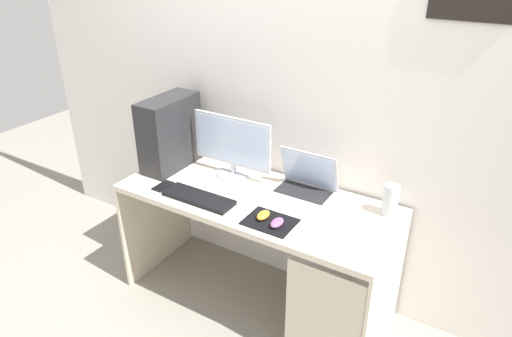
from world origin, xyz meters
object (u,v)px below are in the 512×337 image
(mouse_right, at_px, (277,223))
(monitor, at_px, (232,146))
(keyboard, at_px, (199,198))
(laptop, at_px, (304,185))
(pc_tower, at_px, (170,133))
(mouse_left, at_px, (263,215))
(cell_phone, at_px, (163,186))
(speaker, at_px, (390,200))

(mouse_right, bearing_deg, monitor, 144.80)
(keyboard, bearing_deg, laptop, 38.74)
(pc_tower, distance_m, mouse_left, 0.87)
(mouse_right, xyz_separation_m, cell_phone, (-0.77, 0.02, -0.02))
(keyboard, xyz_separation_m, mouse_right, (0.50, -0.01, 0.01))
(monitor, bearing_deg, cell_phone, -127.36)
(pc_tower, distance_m, monitor, 0.41)
(pc_tower, xyz_separation_m, cell_phone, (0.14, -0.25, -0.22))
(monitor, relative_size, laptop, 1.52)
(laptop, xyz_separation_m, cell_phone, (-0.74, -0.36, -0.05))
(laptop, distance_m, mouse_left, 0.36)
(speaker, height_order, keyboard, speaker)
(monitor, xyz_separation_m, cell_phone, (-0.26, -0.34, -0.19))
(pc_tower, bearing_deg, keyboard, -32.39)
(monitor, distance_m, mouse_left, 0.56)
(laptop, distance_m, mouse_right, 0.38)
(mouse_right, bearing_deg, pc_tower, 163.85)
(monitor, xyz_separation_m, mouse_left, (0.41, -0.33, -0.17))
(speaker, distance_m, mouse_left, 0.67)
(monitor, bearing_deg, speaker, 2.88)
(keyboard, distance_m, mouse_left, 0.41)
(laptop, height_order, mouse_left, laptop)
(laptop, height_order, mouse_right, laptop)
(laptop, xyz_separation_m, speaker, (0.48, 0.03, 0.04))
(cell_phone, bearing_deg, mouse_left, 0.75)
(mouse_left, relative_size, cell_phone, 0.74)
(keyboard, bearing_deg, mouse_right, -0.57)
(monitor, bearing_deg, mouse_left, -38.90)
(mouse_left, height_order, mouse_right, same)
(pc_tower, xyz_separation_m, mouse_left, (0.81, -0.24, -0.20))
(monitor, height_order, laptop, monitor)
(mouse_left, bearing_deg, speaker, 35.13)
(laptop, bearing_deg, keyboard, -141.26)
(pc_tower, height_order, cell_phone, pc_tower)
(pc_tower, relative_size, laptop, 1.31)
(keyboard, height_order, cell_phone, keyboard)
(mouse_left, height_order, cell_phone, mouse_left)
(mouse_left, bearing_deg, laptop, 80.23)
(pc_tower, bearing_deg, mouse_right, -16.15)
(speaker, relative_size, keyboard, 0.41)
(laptop, distance_m, speaker, 0.48)
(laptop, relative_size, keyboard, 0.82)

